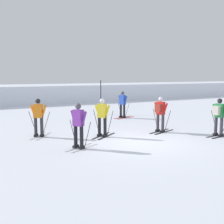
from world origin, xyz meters
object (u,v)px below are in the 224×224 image
at_px(skier_green, 219,115).
at_px(skier_orange, 38,117).
at_px(skier_red, 160,113).
at_px(skier_purple, 79,125).
at_px(skier_blue, 123,104).
at_px(trail_marker_pole, 101,97).
at_px(skier_yellow, 102,116).

bearing_deg(skier_green, skier_orange, 152.61).
xyz_separation_m(skier_green, skier_red, (-1.74, 1.96, 0.00)).
xyz_separation_m(skier_purple, skier_orange, (-0.81, 2.73, 0.00)).
height_order(skier_blue, trail_marker_pole, trail_marker_pole).
relative_size(skier_orange, trail_marker_pole, 0.72).
bearing_deg(skier_green, trail_marker_pole, 98.68).
bearing_deg(skier_purple, skier_red, 12.49).
bearing_deg(skier_purple, skier_orange, 106.58).
bearing_deg(skier_blue, skier_green, -81.52).
relative_size(skier_purple, trail_marker_pole, 0.72).
relative_size(skier_yellow, skier_red, 1.00).
bearing_deg(skier_red, skier_blue, 81.36).
bearing_deg(skier_yellow, trail_marker_pole, 64.58).
height_order(skier_yellow, skier_purple, same).
xyz_separation_m(skier_orange, skier_blue, (6.10, 3.08, -0.00)).
bearing_deg(trail_marker_pole, skier_purple, -120.86).
relative_size(skier_green, skier_red, 1.00).
bearing_deg(trail_marker_pole, skier_yellow, -115.42).
xyz_separation_m(skier_green, skier_blue, (-1.01, 6.76, -0.04)).
bearing_deg(skier_blue, skier_red, -98.64).
distance_m(skier_yellow, skier_green, 5.19).
height_order(skier_yellow, skier_green, same).
relative_size(skier_green, skier_purple, 1.00).
relative_size(skier_blue, trail_marker_pole, 0.72).
distance_m(skier_purple, skier_orange, 2.85).
xyz_separation_m(skier_purple, trail_marker_pole, (4.89, 8.19, 0.28)).
bearing_deg(skier_purple, trail_marker_pole, 59.14).
xyz_separation_m(skier_yellow, skier_green, (4.61, -2.38, 0.04)).
xyz_separation_m(skier_green, skier_orange, (-7.10, 3.68, -0.04)).
relative_size(skier_yellow, skier_blue, 1.00).
bearing_deg(skier_orange, skier_yellow, -27.46).
height_order(skier_green, skier_blue, same).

